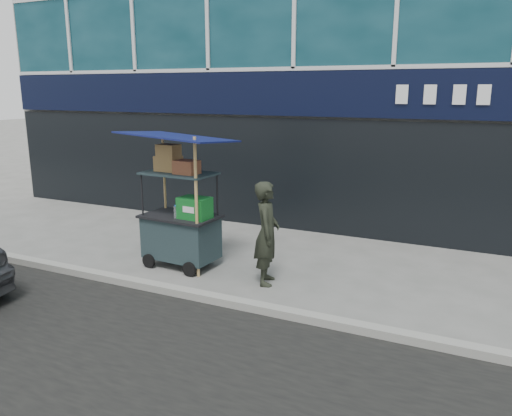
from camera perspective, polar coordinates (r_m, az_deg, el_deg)
The scene contains 4 objects.
ground at distance 7.69m, azimuth -6.70°, elevation -9.61°, with size 80.00×80.00×0.00m, color #62625D.
curb at distance 7.51m, azimuth -7.52°, elevation -9.72°, with size 80.00×0.18×0.12m, color gray.
vendor_cart at distance 8.60m, azimuth -8.55°, elevation -1.38°, with size 1.79×1.32×2.33m.
vendor_man at distance 7.75m, azimuth 1.25°, elevation -2.90°, with size 0.60×0.39×1.64m, color black.
Camera 1 is at (3.78, -5.98, 3.00)m, focal length 35.00 mm.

